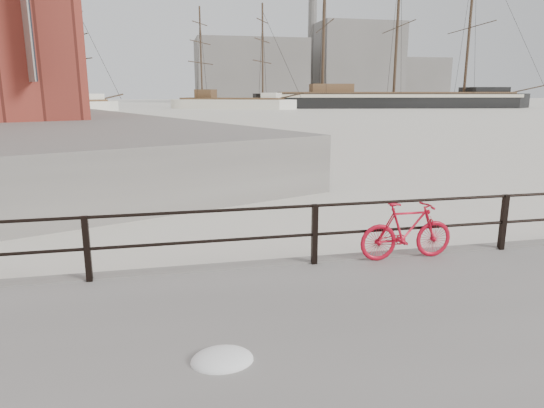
{
  "coord_description": "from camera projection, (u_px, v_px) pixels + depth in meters",
  "views": [
    {
      "loc": [
        -5.79,
        -7.37,
        3.11
      ],
      "look_at": [
        -3.85,
        1.5,
        1.0
      ],
      "focal_mm": 32.0,
      "sensor_mm": 36.0,
      "label": 1
    }
  ],
  "objects": [
    {
      "name": "barque_black",
      "position": [
        393.0,
        108.0,
        94.31
      ],
      "size": [
        63.65,
        29.47,
        34.57
      ],
      "primitive_type": null,
      "rotation": [
        0.0,
        0.0,
        -0.16
      ],
      "color": "black",
      "rests_on": "ground"
    },
    {
      "name": "bicycle",
      "position": [
        407.0,
        231.0,
        8.1
      ],
      "size": [
        1.63,
        0.25,
        0.98
      ],
      "primitive_type": "imported",
      "rotation": [
        0.0,
        0.0,
        -0.0
      ],
      "color": "red",
      "rests_on": "promenade"
    },
    {
      "name": "smokestack",
      "position": [
        312.0,
        31.0,
        155.4
      ],
      "size": [
        2.8,
        2.8,
        44.0
      ],
      "primitive_type": "cylinder",
      "color": "gray",
      "rests_on": "ground"
    },
    {
      "name": "industrial_east",
      "position": [
        412.0,
        80.0,
        166.32
      ],
      "size": [
        20.0,
        16.0,
        14.0
      ],
      "primitive_type": "cube",
      "color": "gray",
      "rests_on": "ground"
    },
    {
      "name": "guardrail",
      "position": [
        503.0,
        222.0,
        8.59
      ],
      "size": [
        28.0,
        0.1,
        1.0
      ],
      "primitive_type": null,
      "color": "black",
      "rests_on": "promenade"
    },
    {
      "name": "industrial_mid",
      "position": [
        355.0,
        63.0,
        155.63
      ],
      "size": [
        26.0,
        20.0,
        24.0
      ],
      "primitive_type": "cube",
      "color": "gray",
      "rests_on": "ground"
    },
    {
      "name": "ground",
      "position": [
        493.0,
        265.0,
        8.93
      ],
      "size": [
        400.0,
        400.0,
        0.0
      ],
      "primitive_type": "plane",
      "color": "white",
      "rests_on": "ground"
    },
    {
      "name": "industrial_west",
      "position": [
        251.0,
        71.0,
        144.25
      ],
      "size": [
        32.0,
        18.0,
        18.0
      ],
      "primitive_type": "cube",
      "color": "gray",
      "rests_on": "ground"
    },
    {
      "name": "schooner_left",
      "position": [
        47.0,
        112.0,
        74.33
      ],
      "size": [
        26.64,
        21.49,
        18.49
      ],
      "primitive_type": null,
      "rotation": [
        0.0,
        0.0,
        0.51
      ],
      "color": "white",
      "rests_on": "ground"
    },
    {
      "name": "schooner_mid",
      "position": [
        232.0,
        109.0,
        89.44
      ],
      "size": [
        28.15,
        21.99,
        18.98
      ],
      "primitive_type": null,
      "rotation": [
        0.0,
        0.0,
        -0.49
      ],
      "color": "white",
      "rests_on": "ground"
    }
  ]
}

